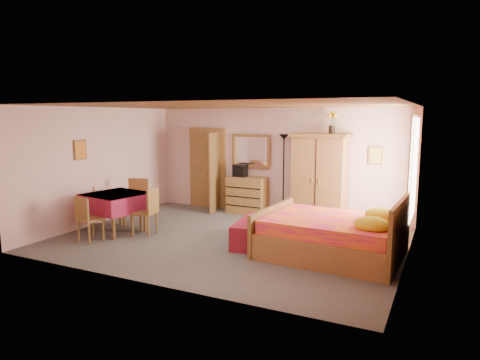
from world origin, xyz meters
The scene contains 23 objects.
floor centered at (0.00, 0.00, 0.00)m, with size 6.50×6.50×0.00m, color #625D56.
ceiling centered at (0.00, 0.00, 2.60)m, with size 6.50×6.50×0.00m, color brown.
wall_back centered at (0.00, 2.50, 1.30)m, with size 6.50×0.10×2.60m, color beige.
wall_front centered at (0.00, -2.50, 1.30)m, with size 6.50×0.10×2.60m, color beige.
wall_left centered at (-3.25, 0.00, 1.30)m, with size 0.10×5.00×2.60m, color beige.
wall_right centered at (3.25, 0.00, 1.30)m, with size 0.10×5.00×2.60m, color beige.
doorway centered at (-1.90, 2.47, 1.02)m, with size 1.06×0.12×2.15m, color #9E6B35.
window centered at (3.21, 1.20, 1.45)m, with size 0.08×1.40×1.95m, color white.
picture_left centered at (-3.22, -0.60, 1.70)m, with size 0.04×0.32×0.42m, color orange.
picture_back centered at (2.35, 2.47, 1.55)m, with size 0.30×0.04×0.40m, color #D8BF59.
chest_of_drawers centered at (-0.64, 2.23, 0.46)m, with size 0.97×0.48×0.92m, color olive.
wall_mirror centered at (-0.64, 2.44, 1.55)m, with size 1.04×0.05×0.82m, color white.
stereo centered at (-0.83, 2.23, 1.07)m, with size 0.32×0.24×0.30m, color black.
floor_lamp centered at (0.28, 2.29, 0.99)m, with size 0.25×0.25×1.98m, color black.
wardrobe centered at (1.19, 2.17, 1.01)m, with size 1.29×0.66×2.02m, color #A36837.
sunflower_vase centered at (1.43, 2.24, 2.26)m, with size 0.20×0.20×0.49m, color yellow.
bed centered at (2.04, -0.07, 0.54)m, with size 2.35×1.85×1.09m, color #E31668.
bench centered at (0.52, -0.01, 0.23)m, with size 0.50×1.36×0.45m, color maroon.
dining_table centered at (-2.36, -0.52, 0.41)m, with size 1.11×1.11×0.82m, color maroon.
chair_south centered at (-2.36, -1.26, 0.44)m, with size 0.40×0.40×0.88m, color olive.
chair_north centered at (-2.39, 0.11, 0.51)m, with size 0.46×0.46×1.02m, color #AE793B.
chair_west centered at (-3.10, -0.44, 0.43)m, with size 0.39×0.39×0.87m, color #945E32.
chair_east centered at (-1.69, -0.46, 0.48)m, with size 0.44×0.44×0.97m, color olive.
Camera 1 is at (3.77, -7.22, 2.40)m, focal length 32.00 mm.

